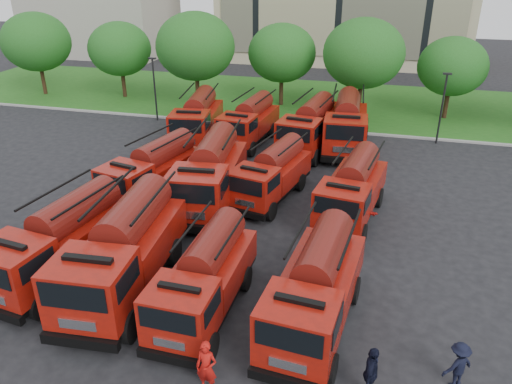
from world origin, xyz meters
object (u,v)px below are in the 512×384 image
Objects in this scene: fire_truck_9 at (249,122)px; fire_truck_11 at (346,124)px; fire_truck_0 at (61,240)px; fire_truck_10 at (310,126)px; fire_truck_4 at (153,170)px; firefighter_4 at (150,212)px; fire_truck_2 at (205,277)px; firefighter_5 at (362,229)px; fire_truck_3 at (316,288)px; fire_truck_5 at (210,173)px; fire_truck_8 at (198,119)px; fire_truck_1 at (124,250)px; fire_truck_6 at (272,173)px; fire_truck_7 at (352,189)px.

fire_truck_9 is 0.89× the size of fire_truck_11.
fire_truck_10 reaches higher than fire_truck_0.
fire_truck_4 is 1.02× the size of fire_truck_9.
firefighter_4 is (1.00, 6.13, -1.67)m from fire_truck_0.
fire_truck_2 is 9.68m from firefighter_5.
fire_truck_0 is 19.16m from fire_truck_10.
fire_truck_9 is at bearing 117.40° from fire_truck_3.
fire_truck_0 is 1.06× the size of fire_truck_9.
fire_truck_8 is at bearing 108.30° from fire_truck_5.
fire_truck_0 is 3.12m from fire_truck_1.
fire_truck_9 is 4.56× the size of firefighter_5.
fire_truck_3 is 1.03× the size of fire_truck_9.
fire_truck_5 is 3.45m from fire_truck_6.
fire_truck_11 is at bearing 97.27° from fire_truck_3.
firefighter_4 is (-2.88, -1.73, -1.83)m from fire_truck_5.
fire_truck_1 reaches higher than fire_truck_0.
firefighter_5 is at bearing -11.32° from fire_truck_5.
fire_truck_1 is 1.07× the size of fire_truck_8.
fire_truck_7 is at bearing 14.40° from fire_truck_4.
fire_truck_6 is at bearing -113.08° from fire_truck_11.
fire_truck_10 is 11.41m from firefighter_5.
fire_truck_6 is 10.78m from fire_truck_8.
fire_truck_1 is at bearing -176.85° from fire_truck_3.
firefighter_4 is (-6.80, -11.37, -1.72)m from fire_truck_10.
fire_truck_2 is at bearing -12.33° from fire_truck_1.
fire_truck_5 is 12.28m from fire_truck_11.
firefighter_5 is at bearing -59.15° from fire_truck_10.
fire_truck_11 is 4.39× the size of firefighter_4.
firefighter_5 is at bearing 85.65° from fire_truck_3.
fire_truck_11 reaches higher than fire_truck_0.
fire_truck_8 is (-4.27, 9.47, -0.13)m from fire_truck_5.
fire_truck_3 is at bearing 72.24° from firefighter_5.
fire_truck_5 is at bearing -168.42° from fire_truck_7.
fire_truck_3 is at bearing 4.17° from fire_truck_2.
fire_truck_10 is at bearing -73.30° from firefighter_4.
firefighter_5 is at bearing -47.45° from fire_truck_8.
fire_truck_4 is 10.96m from fire_truck_7.
fire_truck_11 reaches higher than fire_truck_2.
fire_truck_0 reaches higher than fire_truck_7.
fire_truck_1 is 10.44m from fire_truck_6.
fire_truck_4 is at bearing -92.83° from fire_truck_8.
firefighter_4 is (-5.68, 6.90, -1.52)m from fire_truck_2.
fire_truck_4 reaches higher than fire_truck_9.
fire_truck_9 is at bearing -58.97° from firefighter_5.
firefighter_4 is (-5.94, -3.30, -1.50)m from fire_truck_6.
fire_truck_0 is at bearing -96.89° from fire_truck_8.
fire_truck_10 is (4.70, 17.77, -0.12)m from fire_truck_1.
fire_truck_6 is at bearing 116.61° from fire_truck_3.
fire_truck_11 is at bearing 10.56° from fire_truck_9.
fire_truck_7 is (4.76, 9.05, 0.08)m from fire_truck_2.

